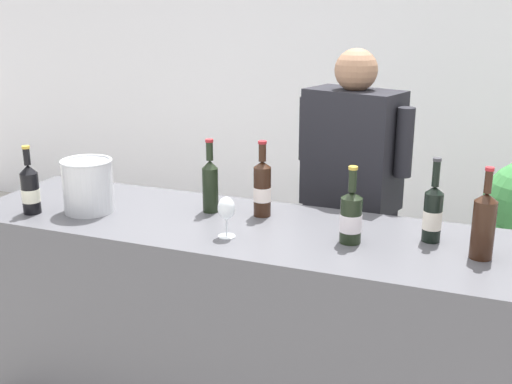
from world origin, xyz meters
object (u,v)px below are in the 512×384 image
at_px(wine_bottle_3, 351,217).
at_px(ice_bucket, 88,185).
at_px(wine_bottle_0, 262,188).
at_px(wine_glass, 227,210).
at_px(wine_bottle_1, 210,183).
at_px(wine_bottle_5, 30,189).
at_px(wine_bottle_4, 484,224).
at_px(person_server, 349,225).
at_px(wine_bottle_2, 433,213).

distance_m(wine_bottle_3, ice_bucket, 1.17).
bearing_deg(wine_bottle_0, wine_glass, -96.68).
bearing_deg(wine_bottle_1, wine_glass, -53.17).
xyz_separation_m(wine_bottle_1, wine_bottle_5, (-0.73, -0.31, -0.02)).
distance_m(wine_bottle_0, wine_bottle_5, 1.02).
distance_m(wine_bottle_1, wine_bottle_4, 1.15).
height_order(wine_bottle_4, wine_glass, wine_bottle_4).
relative_size(wine_bottle_3, wine_bottle_4, 0.89).
distance_m(ice_bucket, person_server, 1.27).
bearing_deg(ice_bucket, wine_bottle_3, 2.47).
relative_size(wine_bottle_3, person_server, 0.18).
xyz_separation_m(wine_bottle_1, wine_bottle_2, (0.95, -0.01, -0.01)).
height_order(wine_bottle_5, ice_bucket, wine_bottle_5).
relative_size(wine_bottle_5, person_server, 0.18).
bearing_deg(wine_bottle_5, ice_bucket, 26.83).
xyz_separation_m(wine_bottle_4, wine_glass, (-0.94, -0.14, -0.02)).
bearing_deg(person_server, wine_bottle_5, -146.86).
relative_size(wine_bottle_0, wine_bottle_3, 1.09).
bearing_deg(wine_bottle_4, wine_glass, -171.44).
distance_m(wine_bottle_0, ice_bucket, 0.77).
distance_m(wine_bottle_3, wine_glass, 0.48).
bearing_deg(wine_glass, person_server, 67.56).
distance_m(wine_bottle_5, wine_glass, 0.92).
xyz_separation_m(wine_bottle_0, wine_bottle_2, (0.72, -0.05, -0.01)).
bearing_deg(wine_glass, wine_bottle_1, 126.83).
height_order(wine_bottle_3, wine_bottle_4, wine_bottle_4).
relative_size(wine_bottle_0, wine_bottle_4, 0.97).
bearing_deg(wine_bottle_3, person_server, 102.96).
bearing_deg(wine_bottle_4, wine_bottle_0, 170.37).
xyz_separation_m(wine_bottle_0, wine_bottle_1, (-0.23, -0.03, 0.00)).
xyz_separation_m(wine_bottle_3, ice_bucket, (-1.17, -0.05, 0.01)).
distance_m(wine_bottle_4, ice_bucket, 1.65).
relative_size(wine_bottle_1, person_server, 0.20).
height_order(wine_bottle_2, ice_bucket, wine_bottle_2).
bearing_deg(ice_bucket, wine_bottle_2, 7.07).
distance_m(wine_bottle_2, ice_bucket, 1.47).
relative_size(wine_bottle_0, wine_bottle_5, 1.10).
relative_size(wine_bottle_1, wine_bottle_5, 1.08).
relative_size(wine_bottle_1, wine_bottle_4, 0.96).
relative_size(wine_glass, person_server, 0.10).
relative_size(wine_bottle_2, person_server, 0.20).
xyz_separation_m(wine_bottle_3, wine_glass, (-0.47, -0.12, 0.01)).
bearing_deg(wine_bottle_0, ice_bucket, -162.92).
bearing_deg(wine_bottle_0, wine_bottle_2, -3.61).
relative_size(wine_bottle_3, wine_bottle_5, 1.00).
height_order(wine_bottle_1, person_server, person_server).
distance_m(wine_glass, person_server, 0.88).
xyz_separation_m(wine_bottle_2, person_server, (-0.44, 0.52, -0.28)).
bearing_deg(wine_glass, wine_bottle_5, -177.40).
relative_size(wine_bottle_0, person_server, 0.20).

